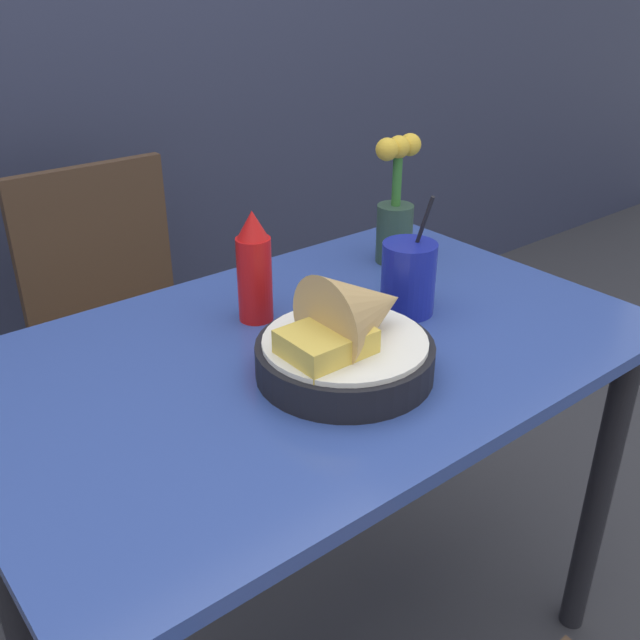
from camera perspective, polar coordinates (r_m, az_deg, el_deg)
The scene contains 6 objects.
dining_table at distance 1.23m, azimuth -0.54°, elevation -6.64°, with size 1.10×0.71×0.74m.
chair_far_window at distance 1.88m, azimuth -15.93°, elevation 0.76°, with size 0.40×0.40×0.86m.
food_basket at distance 1.07m, azimuth 2.48°, elevation -1.40°, with size 0.27×0.27×0.17m.
ketchup_bottle at distance 1.22m, azimuth -5.28°, elevation 4.13°, with size 0.06×0.06×0.20m.
drink_cup at distance 1.26m, azimuth 7.07°, elevation 3.17°, with size 0.10×0.10×0.22m.
flower_vase at distance 1.46m, azimuth 6.06°, elevation 8.82°, with size 0.11×0.07×0.26m.
Camera 1 is at (-0.63, -0.81, 1.31)m, focal length 40.00 mm.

